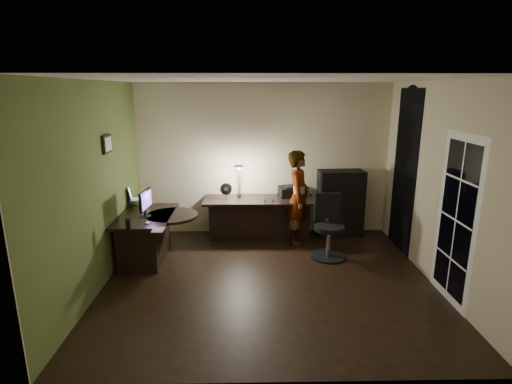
{
  "coord_description": "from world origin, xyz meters",
  "views": [
    {
      "loc": [
        -0.28,
        -5.07,
        2.59
      ],
      "look_at": [
        -0.15,
        1.05,
        1.0
      ],
      "focal_mm": 28.0,
      "sensor_mm": 36.0,
      "label": 1
    }
  ],
  "objects_px": {
    "desk_right": "(259,219)",
    "office_chair": "(329,227)",
    "desk_left": "(148,237)",
    "cabinet": "(340,203)",
    "person": "(298,198)",
    "monitor": "(145,208)"
  },
  "relations": [
    {
      "from": "office_chair",
      "to": "person",
      "type": "relative_size",
      "value": 0.62
    },
    {
      "from": "desk_right",
      "to": "office_chair",
      "type": "bearing_deg",
      "value": -38.18
    },
    {
      "from": "desk_right",
      "to": "office_chair",
      "type": "height_order",
      "value": "office_chair"
    },
    {
      "from": "desk_right",
      "to": "person",
      "type": "xyz_separation_m",
      "value": [
        0.66,
        -0.21,
        0.44
      ]
    },
    {
      "from": "desk_right",
      "to": "person",
      "type": "bearing_deg",
      "value": -17.2
    },
    {
      "from": "desk_left",
      "to": "cabinet",
      "type": "height_order",
      "value": "cabinet"
    },
    {
      "from": "desk_left",
      "to": "desk_right",
      "type": "relative_size",
      "value": 0.66
    },
    {
      "from": "desk_left",
      "to": "cabinet",
      "type": "distance_m",
      "value": 3.38
    },
    {
      "from": "desk_left",
      "to": "cabinet",
      "type": "xyz_separation_m",
      "value": [
        3.21,
        1.04,
        0.23
      ]
    },
    {
      "from": "office_chair",
      "to": "person",
      "type": "bearing_deg",
      "value": 122.04
    },
    {
      "from": "desk_left",
      "to": "monitor",
      "type": "relative_size",
      "value": 2.84
    },
    {
      "from": "desk_right",
      "to": "monitor",
      "type": "relative_size",
      "value": 4.33
    },
    {
      "from": "office_chair",
      "to": "cabinet",
      "type": "bearing_deg",
      "value": 68.48
    },
    {
      "from": "cabinet",
      "to": "monitor",
      "type": "bearing_deg",
      "value": -164.25
    },
    {
      "from": "desk_right",
      "to": "cabinet",
      "type": "distance_m",
      "value": 1.49
    },
    {
      "from": "monitor",
      "to": "desk_right",
      "type": "bearing_deg",
      "value": 34.82
    },
    {
      "from": "cabinet",
      "to": "monitor",
      "type": "distance_m",
      "value": 3.4
    },
    {
      "from": "desk_right",
      "to": "monitor",
      "type": "xyz_separation_m",
      "value": [
        -1.74,
        -0.97,
        0.51
      ]
    },
    {
      "from": "cabinet",
      "to": "person",
      "type": "relative_size",
      "value": 0.74
    },
    {
      "from": "monitor",
      "to": "person",
      "type": "relative_size",
      "value": 0.28
    },
    {
      "from": "person",
      "to": "monitor",
      "type": "bearing_deg",
      "value": 119.78
    },
    {
      "from": "person",
      "to": "desk_left",
      "type": "bearing_deg",
      "value": 118.02
    }
  ]
}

